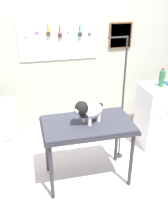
# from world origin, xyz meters

# --- Properties ---
(ground) EXTENTS (4.40, 4.00, 0.04)m
(ground) POSITION_xyz_m (0.00, 0.00, -0.02)
(ground) COLOR silver
(rear_wall_panel) EXTENTS (4.00, 0.11, 2.30)m
(rear_wall_panel) POSITION_xyz_m (0.00, 1.28, 1.16)
(rear_wall_panel) COLOR #B4B7A5
(rear_wall_panel) RESTS_ON ground
(grooming_table) EXTENTS (1.06, 0.62, 0.81)m
(grooming_table) POSITION_xyz_m (-0.03, 0.11, 0.72)
(grooming_table) COLOR #2D2D33
(grooming_table) RESTS_ON ground
(grooming_arm) EXTENTS (0.30, 0.11, 1.69)m
(grooming_arm) POSITION_xyz_m (0.51, 0.44, 0.79)
(grooming_arm) COLOR #2D2D33
(grooming_arm) RESTS_ON ground
(dog) EXTENTS (0.40, 0.30, 0.30)m
(dog) POSITION_xyz_m (-0.02, 0.10, 0.97)
(dog) COLOR white
(dog) RESTS_ON grooming_table
(cabinet_right) EXTENTS (0.68, 0.54, 0.92)m
(cabinet_right) POSITION_xyz_m (1.27, 0.67, 0.46)
(cabinet_right) COLOR silver
(cabinet_right) RESTS_ON ground
(soda_bottle) EXTENTS (0.08, 0.08, 0.26)m
(soda_bottle) POSITION_xyz_m (1.19, 0.70, 1.04)
(soda_bottle) COLOR #2D6B3D
(soda_bottle) RESTS_ON cabinet_right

